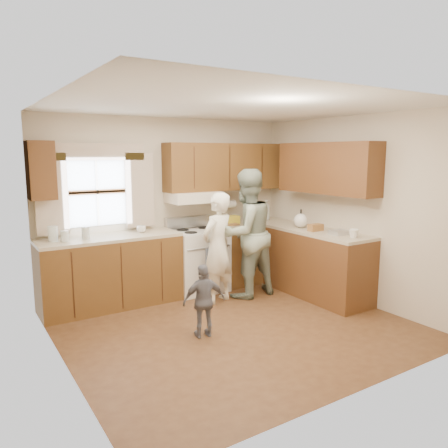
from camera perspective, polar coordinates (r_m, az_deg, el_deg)
room at (r=4.91m, az=1.51°, el=0.42°), size 3.80×3.80×3.80m
kitchen_fixtures at (r=6.20m, az=0.66°, el=-1.59°), size 3.80×2.25×2.15m
stove at (r=6.42m, az=-3.45°, el=-4.63°), size 0.76×0.67×1.07m
woman_left at (r=5.86m, az=-0.86°, el=-3.15°), size 0.63×0.52×1.49m
woman_right at (r=6.09m, az=2.96°, el=-1.25°), size 0.92×0.74×1.79m
child at (r=4.84m, az=-2.61°, el=-9.99°), size 0.51×0.29×0.82m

